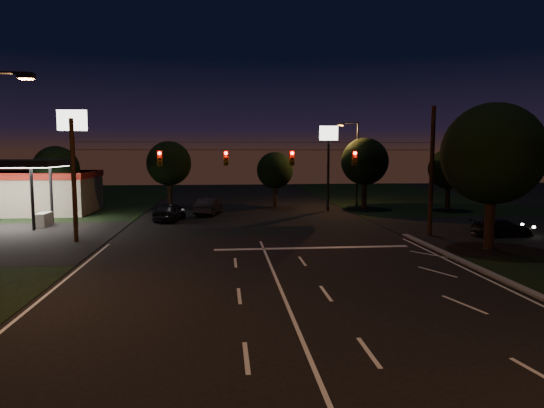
{
  "coord_description": "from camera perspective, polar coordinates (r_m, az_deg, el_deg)",
  "views": [
    {
      "loc": [
        -2.41,
        -17.32,
        5.86
      ],
      "look_at": [
        0.27,
        9.11,
        3.0
      ],
      "focal_mm": 32.0,
      "sensor_mm": 36.0,
      "label": 1
    }
  ],
  "objects": [
    {
      "name": "tree_far_a",
      "position": [
        49.96,
        -24.0,
        3.78
      ],
      "size": [
        4.2,
        4.2,
        6.42
      ],
      "color": "black",
      "rests_on": "ground"
    },
    {
      "name": "stop_bar",
      "position": [
        29.91,
        4.77,
        -5.17
      ],
      "size": [
        12.0,
        0.5,
        0.01
      ],
      "primitive_type": "cube",
      "color": "silver",
      "rests_on": "ground"
    },
    {
      "name": "car_cross",
      "position": [
        37.3,
        25.44,
        -2.54
      ],
      "size": [
        4.33,
        1.98,
        1.23
      ],
      "primitive_type": "imported",
      "rotation": [
        0.0,
        0.0,
        1.63
      ],
      "color": "black",
      "rests_on": "ground"
    },
    {
      "name": "tree_far_d",
      "position": [
        50.57,
        10.84,
        4.87
      ],
      "size": [
        4.8,
        4.8,
        7.3
      ],
      "color": "black",
      "rests_on": "ground"
    },
    {
      "name": "car_oncoming_a",
      "position": [
        42.21,
        -11.97,
        -0.88
      ],
      "size": [
        2.69,
        4.91,
        1.58
      ],
      "primitive_type": "imported",
      "rotation": [
        0.0,
        0.0,
        2.96
      ],
      "color": "black",
      "rests_on": "ground"
    },
    {
      "name": "tree_far_c",
      "position": [
        50.76,
        0.36,
        3.93
      ],
      "size": [
        3.8,
        3.8,
        5.86
      ],
      "color": "black",
      "rests_on": "ground"
    },
    {
      "name": "pole_sign_right",
      "position": [
        48.46,
        6.66,
        6.55
      ],
      "size": [
        1.8,
        0.3,
        8.4
      ],
      "color": "black",
      "rests_on": "ground"
    },
    {
      "name": "utility_pole_right",
      "position": [
        35.87,
        18.02,
        -3.56
      ],
      "size": [
        0.3,
        0.3,
        9.0
      ],
      "primitive_type": "cylinder",
      "color": "black",
      "rests_on": "ground"
    },
    {
      "name": "ground",
      "position": [
        18.45,
        2.07,
        -12.39
      ],
      "size": [
        140.0,
        140.0,
        0.0
      ],
      "primitive_type": "plane",
      "color": "black",
      "rests_on": "ground"
    },
    {
      "name": "signal_span",
      "position": [
        32.38,
        -1.52,
        5.51
      ],
      "size": [
        24.0,
        0.4,
        1.56
      ],
      "color": "black",
      "rests_on": "ground"
    },
    {
      "name": "utility_pole_left",
      "position": [
        34.22,
        -22.02,
        -4.17
      ],
      "size": [
        0.28,
        0.28,
        8.0
      ],
      "primitive_type": "cylinder",
      "color": "black",
      "rests_on": "ground"
    },
    {
      "name": "tree_far_b",
      "position": [
        51.77,
        -12.0,
        4.63
      ],
      "size": [
        4.6,
        4.6,
        6.98
      ],
      "color": "black",
      "rests_on": "ground"
    },
    {
      "name": "tree_far_e",
      "position": [
        51.6,
        20.03,
        3.84
      ],
      "size": [
        4.0,
        4.0,
        6.18
      ],
      "color": "black",
      "rests_on": "ground"
    },
    {
      "name": "gas_station",
      "position": [
        51.64,
        -27.91,
        1.57
      ],
      "size": [
        14.2,
        16.1,
        5.25
      ],
      "color": "gray",
      "rests_on": "ground"
    },
    {
      "name": "cross_street_right",
      "position": [
        40.58,
        27.85,
        -2.87
      ],
      "size": [
        20.0,
        16.0,
        0.02
      ],
      "primitive_type": "cube",
      "color": "black",
      "rests_on": "ground"
    },
    {
      "name": "tree_right_near",
      "position": [
        31.77,
        24.43,
        5.27
      ],
      "size": [
        6.0,
        6.0,
        8.76
      ],
      "color": "black",
      "rests_on": "ground"
    },
    {
      "name": "street_light_right_far",
      "position": [
        51.18,
        9.72,
        5.37
      ],
      "size": [
        2.2,
        0.35,
        9.0
      ],
      "color": "black",
      "rests_on": "ground"
    },
    {
      "name": "pole_sign_left_near",
      "position": [
        41.01,
        -22.39,
        7.25
      ],
      "size": [
        2.2,
        0.3,
        9.1
      ],
      "color": "black",
      "rests_on": "ground"
    },
    {
      "name": "car_oncoming_b",
      "position": [
        45.75,
        -7.45,
        -0.27
      ],
      "size": [
        2.64,
        5.04,
        1.58
      ],
      "primitive_type": "imported",
      "rotation": [
        0.0,
        0.0,
        2.93
      ],
      "color": "black",
      "rests_on": "ground"
    },
    {
      "name": "center_line",
      "position": [
        12.98,
        5.94,
        -20.72
      ],
      "size": [
        0.14,
        40.0,
        0.01
      ],
      "primitive_type": "cube",
      "color": "silver",
      "rests_on": "ground"
    }
  ]
}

